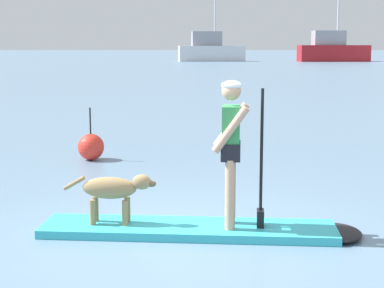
{
  "coord_description": "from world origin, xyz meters",
  "views": [
    {
      "loc": [
        0.34,
        -7.06,
        2.2
      ],
      "look_at": [
        0.0,
        1.0,
        0.9
      ],
      "focal_mm": 58.41,
      "sensor_mm": 36.0,
      "label": 1
    }
  ],
  "objects": [
    {
      "name": "person_paddler",
      "position": [
        0.5,
        -0.02,
        1.07
      ],
      "size": [
        0.61,
        0.49,
        1.69
      ],
      "color": "tan",
      "rests_on": "paddleboard"
    },
    {
      "name": "dog",
      "position": [
        -0.88,
        0.03,
        0.51
      ],
      "size": [
        1.11,
        0.24,
        0.6
      ],
      "color": "#997A51",
      "rests_on": "paddleboard"
    },
    {
      "name": "paddleboard",
      "position": [
        0.23,
        -0.01,
        0.05
      ],
      "size": [
        3.74,
        0.88,
        0.1
      ],
      "color": "#33B2BF",
      "rests_on": "ground_plane"
    },
    {
      "name": "moored_boat_port",
      "position": [
        -0.68,
        70.51,
        1.4
      ],
      "size": [
        8.31,
        3.69,
        9.32
      ],
      "color": "silver",
      "rests_on": "ground_plane"
    },
    {
      "name": "moored_boat_starboard",
      "position": [
        14.2,
        70.53,
        1.46
      ],
      "size": [
        8.62,
        3.66,
        12.86
      ],
      "color": "maroon",
      "rests_on": "ground_plane"
    },
    {
      "name": "marker_buoy",
      "position": [
        -2.08,
        4.58,
        0.25
      ],
      "size": [
        0.5,
        0.5,
        1.0
      ],
      "color": "red",
      "rests_on": "ground_plane"
    },
    {
      "name": "ground_plane",
      "position": [
        0.0,
        0.0,
        0.0
      ],
      "size": [
        400.0,
        400.0,
        0.0
      ],
      "primitive_type": "plane",
      "color": "slate"
    }
  ]
}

